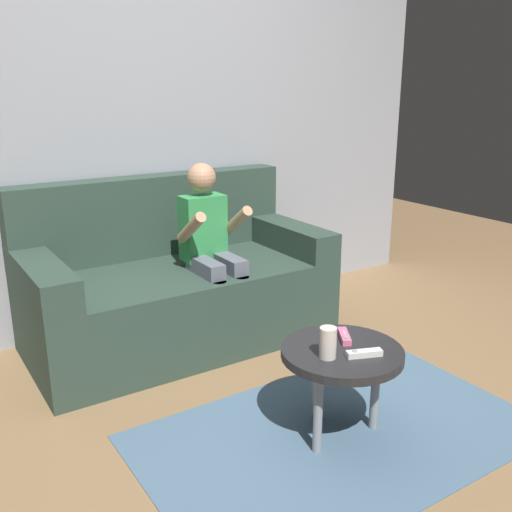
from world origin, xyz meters
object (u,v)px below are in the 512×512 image
coffee_table (341,359)px  person_seated_on_couch (211,245)px  soda_can (328,343)px  couch (175,286)px  game_remote_white_center (364,353)px  game_remote_pink_near_edge (344,336)px

coffee_table → person_seated_on_couch: bearing=90.6°
person_seated_on_couch → soda_can: size_ratio=8.12×
coffee_table → soda_can: bearing=-163.4°
couch → person_seated_on_couch: size_ratio=1.63×
coffee_table → game_remote_white_center: size_ratio=3.37×
coffee_table → couch: bearing=96.8°
person_seated_on_couch → soda_can: person_seated_on_couch is taller
person_seated_on_couch → game_remote_white_center: size_ratio=6.90×
couch → game_remote_pink_near_edge: 1.18m
coffee_table → game_remote_pink_near_edge: game_remote_pink_near_edge is taller
game_remote_pink_near_edge → game_remote_white_center: 0.16m
game_remote_pink_near_edge → coffee_table: bearing=-137.6°
couch → coffee_table: (0.15, -1.22, 0.03)m
couch → game_remote_pink_near_edge: bearing=-79.6°
game_remote_white_center → coffee_table: bearing=105.0°
coffee_table → game_remote_pink_near_edge: size_ratio=3.51×
person_seated_on_couch → game_remote_pink_near_edge: 0.99m
game_remote_pink_near_edge → game_remote_white_center: same height
game_remote_pink_near_edge → soda_can: soda_can is taller
person_seated_on_couch → game_remote_pink_near_edge: (0.08, -0.98, -0.17)m
couch → soda_can: size_ratio=13.19×
person_seated_on_couch → game_remote_white_center: person_seated_on_couch is taller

